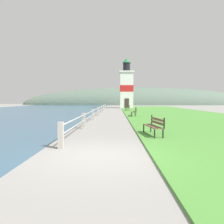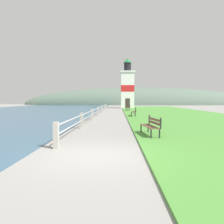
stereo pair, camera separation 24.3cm
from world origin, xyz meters
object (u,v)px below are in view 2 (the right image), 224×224
(park_bench_far, at_px, (128,107))
(lighthouse, at_px, (127,87))
(park_bench_near, at_px, (151,125))
(park_bench_midway, at_px, (134,111))

(park_bench_far, height_order, lighthouse, lighthouse)
(park_bench_near, bearing_deg, park_bench_midway, -98.21)
(park_bench_near, xyz_separation_m, lighthouse, (0.38, 34.97, 3.80))
(park_bench_far, bearing_deg, lighthouse, -93.78)
(park_bench_far, bearing_deg, park_bench_midway, 87.72)
(park_bench_far, xyz_separation_m, lighthouse, (0.29, 10.80, 3.79))
(park_bench_midway, height_order, park_bench_far, same)
(park_bench_midway, height_order, lighthouse, lighthouse)
(park_bench_midway, xyz_separation_m, park_bench_far, (0.01, 12.16, 0.00))
(park_bench_midway, relative_size, park_bench_far, 0.89)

